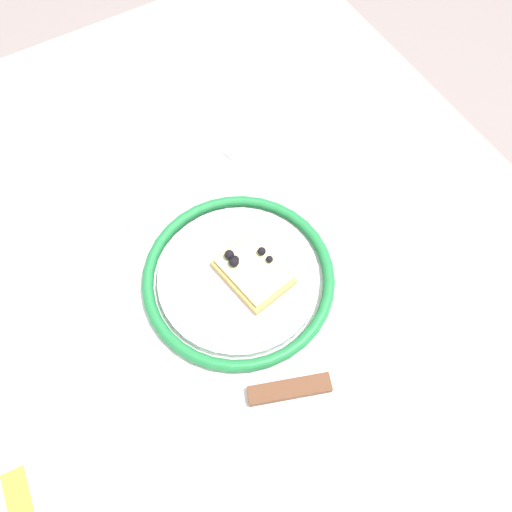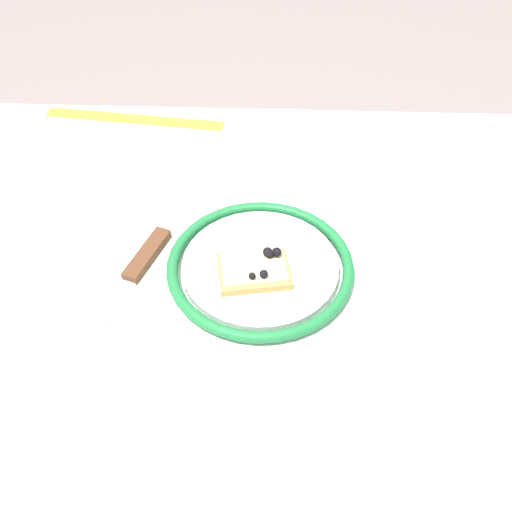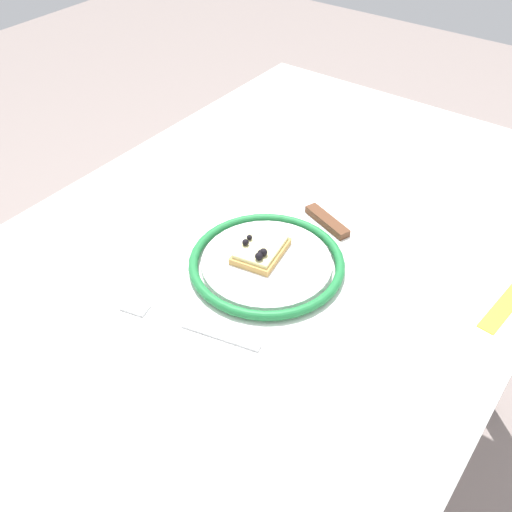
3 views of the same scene
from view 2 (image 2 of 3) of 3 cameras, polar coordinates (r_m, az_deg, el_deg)
name	(u,v)px [view 2 (image 2 of 3)]	position (r m, az deg, el deg)	size (l,w,h in m)	color
dining_table	(214,335)	(0.84, -3.75, -7.09)	(1.13, 0.75, 0.72)	white
plate	(260,267)	(0.77, 0.38, -0.98)	(0.23, 0.23, 0.02)	white
pizza_slice_near	(255,269)	(0.75, -0.13, -1.16)	(0.09, 0.08, 0.03)	tan
knife	(134,273)	(0.78, -10.86, -1.54)	(0.10, 0.23, 0.01)	silver
fork	(389,285)	(0.78, 11.84, -2.51)	(0.06, 0.20, 0.00)	silver
measuring_tape	(135,119)	(1.04, -10.80, 11.94)	(0.28, 0.02, 0.00)	yellow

